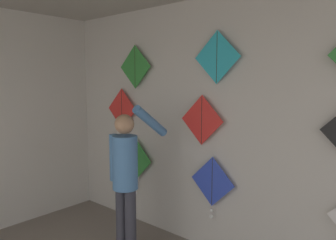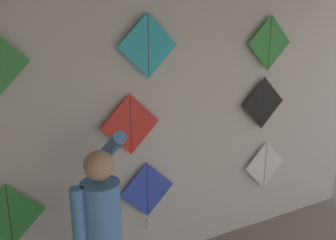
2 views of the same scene
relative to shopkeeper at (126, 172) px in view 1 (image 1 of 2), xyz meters
name	(u,v)px [view 1 (image 1 of 2)]	position (x,y,z in m)	size (l,w,h in m)	color
back_panel	(217,128)	(0.65, 0.76, 0.46)	(5.52, 0.06, 2.80)	beige
shopkeeper	(126,172)	(0.00, 0.00, 0.00)	(0.42, 0.59, 1.67)	#383842
kite_0	(136,162)	(-0.55, 0.67, -0.11)	(0.55, 0.04, 0.76)	#338C38
kite_1	(212,184)	(0.65, 0.67, -0.15)	(0.55, 0.04, 0.69)	blue
kite_3	(122,109)	(-0.82, 0.67, 0.59)	(0.55, 0.01, 0.55)	red
kite_4	(202,120)	(0.51, 0.67, 0.54)	(0.55, 0.01, 0.55)	red
kite_6	(135,67)	(-0.55, 0.67, 1.15)	(0.55, 0.01, 0.55)	#338C38
kite_7	(217,57)	(0.69, 0.67, 1.21)	(0.55, 0.01, 0.55)	#28B2C6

